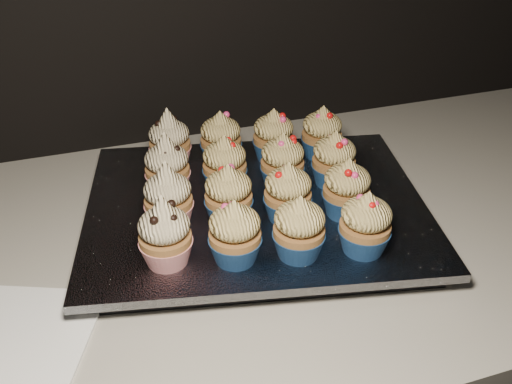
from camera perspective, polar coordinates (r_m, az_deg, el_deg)
worktop at (r=0.81m, az=0.73°, el=-4.39°), size 2.44×0.64×0.04m
napkin at (r=0.69m, az=-21.96°, el=-12.97°), size 0.19×0.19×0.00m
baking_tray at (r=0.80m, az=0.00°, el=-2.35°), size 0.48×0.40×0.02m
foil_lining at (r=0.79m, az=0.00°, el=-1.34°), size 0.52×0.45×0.01m
cupcake_0 at (r=0.67m, az=-9.10°, el=-4.20°), size 0.06×0.06×0.10m
cupcake_1 at (r=0.66m, az=-2.13°, el=-4.17°), size 0.06×0.06×0.08m
cupcake_2 at (r=0.67m, az=4.33°, el=-3.70°), size 0.06×0.06×0.08m
cupcake_3 at (r=0.69m, az=10.88°, el=-3.21°), size 0.06×0.06×0.08m
cupcake_4 at (r=0.73m, az=-8.77°, el=-0.58°), size 0.06×0.06×0.10m
cupcake_5 at (r=0.73m, az=-2.76°, el=-0.36°), size 0.06×0.06×0.08m
cupcake_6 at (r=0.73m, az=3.20°, el=-0.15°), size 0.06×0.06×0.08m
cupcake_7 at (r=0.75m, az=9.04°, el=0.27°), size 0.06×0.06×0.08m
cupcake_8 at (r=0.80m, az=-8.88°, el=2.50°), size 0.06×0.06×0.10m
cupcake_9 at (r=0.80m, az=-3.15°, el=2.73°), size 0.06×0.06×0.08m
cupcake_10 at (r=0.80m, az=2.66°, el=3.00°), size 0.06×0.06×0.08m
cupcake_11 at (r=0.82m, az=7.79°, el=3.18°), size 0.06×0.06×0.08m
cupcake_12 at (r=0.86m, az=-8.63°, el=5.03°), size 0.06×0.06×0.10m
cupcake_13 at (r=0.87m, az=-3.54°, el=5.29°), size 0.06×0.06×0.08m
cupcake_14 at (r=0.87m, az=1.75°, el=5.56°), size 0.06×0.06×0.08m
cupcake_15 at (r=0.89m, az=6.60°, el=5.82°), size 0.06×0.06×0.08m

